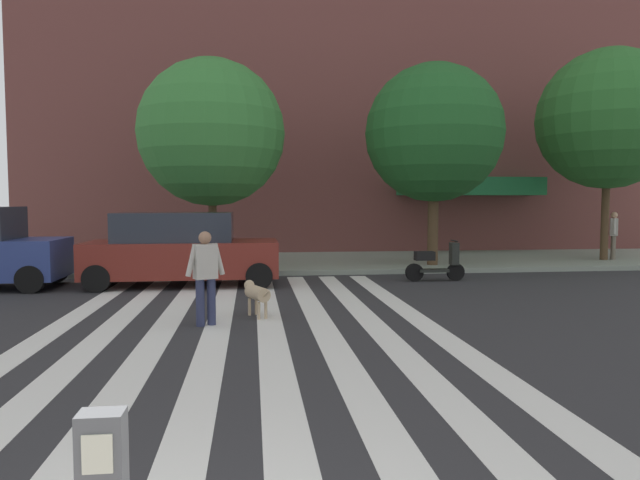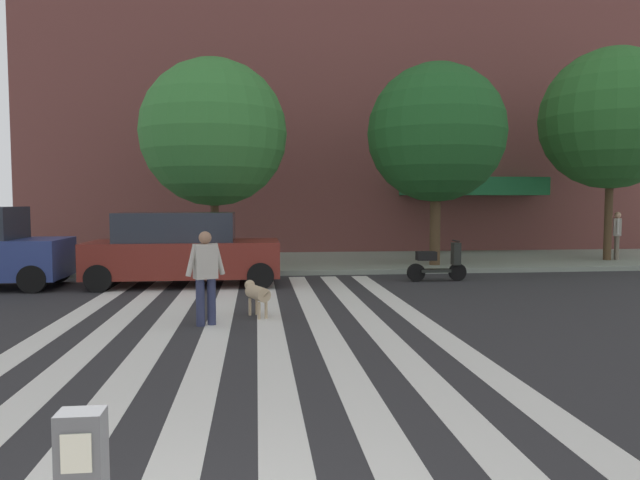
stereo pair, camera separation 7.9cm
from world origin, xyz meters
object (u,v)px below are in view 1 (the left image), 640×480
(parked_car_behind_first, at_px, (181,250))
(pedestrian_dog_walker, at_px, (205,273))
(parked_scooter, at_px, (435,263))
(dog_on_leash, at_px, (256,293))
(street_tree_nearest, at_px, (212,133))
(street_tree_middle, at_px, (434,133))
(pedestrian_bystander, at_px, (614,233))
(street_tree_further, at_px, (608,119))

(parked_car_behind_first, xyz_separation_m, pedestrian_dog_walker, (1.01, -4.90, 0.00))
(parked_scooter, relative_size, dog_on_leash, 1.65)
(parked_scooter, height_order, street_tree_nearest, street_tree_nearest)
(parked_car_behind_first, distance_m, street_tree_middle, 8.64)
(parked_scooter, bearing_deg, pedestrian_dog_walker, -139.33)
(parked_car_behind_first, height_order, dog_on_leash, parked_car_behind_first)
(parked_scooter, height_order, pedestrian_bystander, pedestrian_bystander)
(street_tree_further, height_order, dog_on_leash, street_tree_further)
(street_tree_nearest, height_order, street_tree_further, street_tree_further)
(parked_scooter, relative_size, street_tree_middle, 0.26)
(street_tree_further, bearing_deg, parked_scooter, -154.32)
(pedestrian_dog_walker, bearing_deg, parked_scooter, 40.67)
(parked_car_behind_first, xyz_separation_m, dog_on_leash, (1.88, -4.23, -0.48))
(street_tree_nearest, xyz_separation_m, pedestrian_dog_walker, (0.37, -7.56, -3.27))
(pedestrian_dog_walker, relative_size, dog_on_leash, 1.66)
(dog_on_leash, distance_m, pedestrian_bystander, 14.63)
(parked_scooter, relative_size, street_tree_further, 0.23)
(parked_car_behind_first, distance_m, pedestrian_bystander, 14.69)
(street_tree_further, relative_size, dog_on_leash, 7.23)
(street_tree_middle, height_order, dog_on_leash, street_tree_middle)
(parked_car_behind_first, height_order, street_tree_further, street_tree_further)
(street_tree_further, bearing_deg, dog_on_leash, -147.36)
(street_tree_middle, xyz_separation_m, street_tree_further, (6.35, 0.79, 0.65))
(pedestrian_dog_walker, bearing_deg, dog_on_leash, 37.59)
(parked_scooter, xyz_separation_m, street_tree_middle, (0.77, 2.63, 3.80))
(parked_scooter, distance_m, street_tree_middle, 4.69)
(street_tree_nearest, xyz_separation_m, street_tree_middle, (6.87, -0.01, 0.08))
(pedestrian_dog_walker, bearing_deg, street_tree_further, 33.00)
(parked_car_behind_first, height_order, street_tree_middle, street_tree_middle)
(street_tree_nearest, distance_m, street_tree_middle, 6.87)
(street_tree_middle, height_order, street_tree_further, street_tree_further)
(parked_scooter, distance_m, pedestrian_bystander, 8.34)
(street_tree_nearest, bearing_deg, dog_on_leash, -79.74)
(parked_scooter, xyz_separation_m, pedestrian_dog_walker, (-5.72, -4.92, 0.45))
(street_tree_nearest, height_order, pedestrian_bystander, street_tree_nearest)
(pedestrian_bystander, bearing_deg, parked_car_behind_first, -166.05)
(parked_scooter, distance_m, street_tree_nearest, 7.61)
(parked_car_behind_first, xyz_separation_m, pedestrian_bystander, (14.26, 3.54, 0.15))
(parked_scooter, height_order, street_tree_middle, street_tree_middle)
(street_tree_middle, xyz_separation_m, dog_on_leash, (-5.62, -6.87, -3.84))
(street_tree_nearest, distance_m, dog_on_leash, 7.94)
(parked_car_behind_first, distance_m, dog_on_leash, 4.65)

